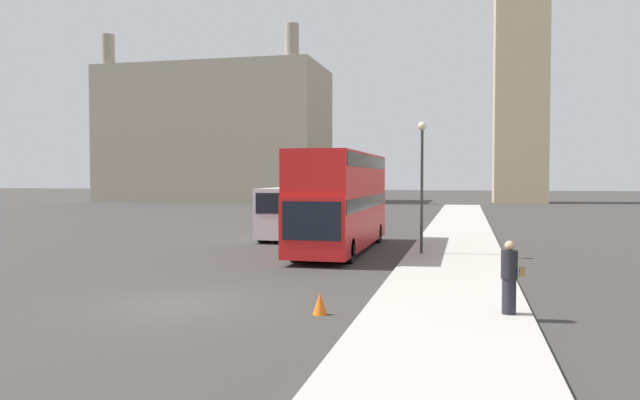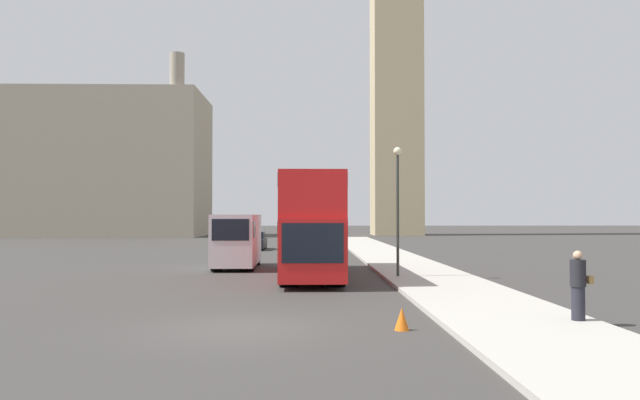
# 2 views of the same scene
# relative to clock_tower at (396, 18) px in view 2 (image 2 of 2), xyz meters

# --- Properties ---
(ground_plane) EXTENTS (300.00, 300.00, 0.00)m
(ground_plane) POSITION_rel_clock_tower_xyz_m (-14.33, -72.00, -30.72)
(ground_plane) COLOR #383533
(sidewalk_strip) EXTENTS (4.00, 120.00, 0.15)m
(sidewalk_strip) POSITION_rel_clock_tower_xyz_m (-7.33, -72.00, -30.64)
(sidewalk_strip) COLOR #ADA89E
(sidewalk_strip) RESTS_ON ground_plane
(clock_tower) EXTENTS (7.30, 7.47, 59.83)m
(clock_tower) POSITION_rel_clock_tower_xyz_m (0.00, 0.00, 0.00)
(clock_tower) COLOR tan
(clock_tower) RESTS_ON ground_plane
(building_block_distant) EXTENTS (31.00, 15.13, 23.05)m
(building_block_distant) POSITION_rel_clock_tower_xyz_m (-42.02, -3.11, -21.23)
(building_block_distant) COLOR #9E937F
(building_block_distant) RESTS_ON ground_plane
(red_double_decker_bus) EXTENTS (2.58, 11.44, 4.46)m
(red_double_decker_bus) POSITION_rel_clock_tower_xyz_m (-12.44, -59.19, -28.23)
(red_double_decker_bus) COLOR red
(red_double_decker_bus) RESTS_ON ground_plane
(white_van) EXTENTS (2.13, 5.86, 2.80)m
(white_van) POSITION_rel_clock_tower_xyz_m (-16.32, -54.57, -29.22)
(white_van) COLOR silver
(white_van) RESTS_ON ground_plane
(pedestrian) EXTENTS (0.55, 0.39, 1.74)m
(pedestrian) POSITION_rel_clock_tower_xyz_m (-5.87, -71.88, -29.70)
(pedestrian) COLOR #23232D
(pedestrian) RESTS_ON sidewalk_strip
(street_lamp) EXTENTS (0.36, 0.36, 5.58)m
(street_lamp) POSITION_rel_clock_tower_xyz_m (-8.72, -60.48, -26.89)
(street_lamp) COLOR #2D332D
(street_lamp) RESTS_ON sidewalk_strip
(parked_sedan) EXTENTS (1.77, 4.66, 1.46)m
(parked_sedan) POSITION_rel_clock_tower_xyz_m (-16.88, -36.81, -30.06)
(parked_sedan) COLOR black
(parked_sedan) RESTS_ON ground_plane
(traffic_cone) EXTENTS (0.36, 0.36, 0.55)m
(traffic_cone) POSITION_rel_clock_tower_xyz_m (-10.37, -72.31, -30.44)
(traffic_cone) COLOR orange
(traffic_cone) RESTS_ON ground_plane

